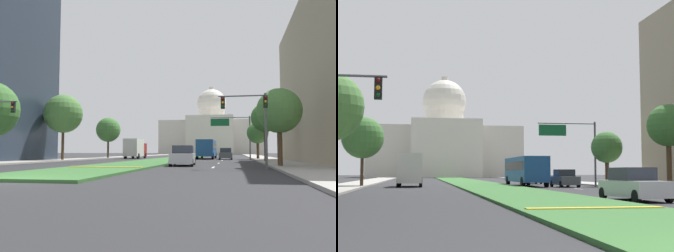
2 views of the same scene
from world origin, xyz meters
TOP-DOWN VIEW (x-y plane):
  - ground_plane at (0.00, 64.74)m, footprint 284.85×284.85m
  - grass_median at (0.00, 58.26)m, footprint 5.82×116.53m
  - median_curb_nose at (0.00, 10.55)m, footprint 5.24×0.50m
  - lane_dashes_right at (7.13, 34.65)m, footprint 0.16×45.07m
  - sidewalk_left at (-13.36, 51.79)m, footprint 4.00×116.53m
  - sidewalk_right at (13.36, 51.79)m, footprint 4.00×116.53m
  - capitol_building at (0.00, 128.58)m, footprint 38.68×27.97m
  - traffic_light_near_right at (10.01, 12.22)m, footprint 3.34×0.35m
  - overhead_guide_sign at (8.78, 41.57)m, footprint 6.01×0.20m
  - street_tree_right_near at (12.07, 14.91)m, footprint 3.37×3.37m
  - street_tree_left_mid at (-12.73, 29.20)m, footprint 4.91×4.91m
  - street_tree_right_mid at (12.20, 28.38)m, footprint 3.24×3.24m
  - street_tree_left_far at (-11.88, 43.35)m, footprint 4.07×4.07m
  - street_tree_right_far at (12.16, 41.24)m, footprint 3.16×3.16m
  - sedan_lead_stopped at (4.43, 17.23)m, footprint 2.23×4.76m
  - sedan_midblock at (7.46, 40.30)m, footprint 1.99×4.14m
  - sedan_distant at (7.09, 53.60)m, footprint 2.18×4.52m
  - box_truck_delivery at (-7.32, 43.69)m, footprint 2.40×6.40m
  - city_bus at (4.43, 44.32)m, footprint 2.62×11.00m

SIDE VIEW (x-z plane):
  - ground_plane at x=0.00m, z-range 0.00..0.00m
  - lane_dashes_right at x=7.13m, z-range 0.00..0.01m
  - grass_median at x=0.00m, z-range 0.00..0.14m
  - sidewalk_left at x=-13.36m, z-range 0.00..0.15m
  - sidewalk_right at x=13.36m, z-range 0.00..0.15m
  - median_curb_nose at x=0.00m, z-range 0.14..0.18m
  - sedan_distant at x=7.09m, z-range -0.05..1.62m
  - sedan_midblock at x=7.46m, z-range -0.05..1.64m
  - sedan_lead_stopped at x=4.43m, z-range -0.05..1.65m
  - box_truck_delivery at x=-7.32m, z-range 0.08..3.28m
  - city_bus at x=4.43m, z-range 0.29..3.24m
  - traffic_light_near_right at x=10.01m, z-range 1.20..6.40m
  - street_tree_right_far at x=12.16m, z-range 1.14..6.64m
  - street_tree_right_near at x=12.07m, z-range 1.26..7.21m
  - overhead_guide_sign at x=8.78m, z-range 1.42..7.92m
  - street_tree_left_far at x=-11.88m, z-range 1.35..8.16m
  - street_tree_right_mid at x=12.20m, z-range 1.63..8.25m
  - street_tree_left_mid at x=-12.73m, z-range 1.75..10.21m
  - capitol_building at x=0.00m, z-range -5.20..21.79m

